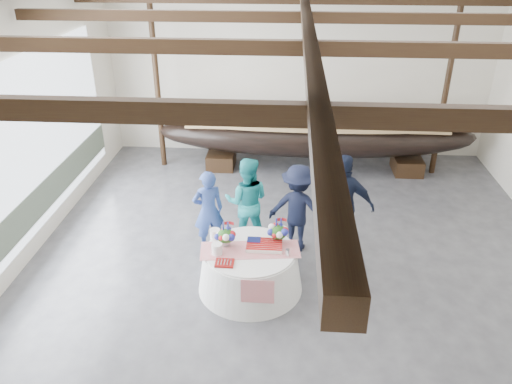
{
  "coord_description": "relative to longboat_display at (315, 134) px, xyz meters",
  "views": [
    {
      "loc": [
        -0.2,
        -7.13,
        5.46
      ],
      "look_at": [
        -0.79,
        1.2,
        1.14
      ],
      "focal_mm": 35.0,
      "sensor_mm": 36.0,
      "label": 1
    }
  ],
  "objects": [
    {
      "name": "ceiling",
      "position": [
        -0.45,
        -4.83,
        3.54
      ],
      "size": [
        10.0,
        12.0,
        0.01
      ],
      "primitive_type": "cube",
      "color": "white",
      "rests_on": "wall_back"
    },
    {
      "name": "floor",
      "position": [
        -0.45,
        -4.83,
        -0.96
      ],
      "size": [
        10.0,
        12.0,
        0.01
      ],
      "primitive_type": "cube",
      "color": "#3D3D42",
      "rests_on": "ground"
    },
    {
      "name": "wall_back",
      "position": [
        -0.45,
        1.17,
        1.29
      ],
      "size": [
        10.0,
        0.02,
        4.5
      ],
      "primitive_type": "cube",
      "color": "silver",
      "rests_on": "ground"
    },
    {
      "name": "guest_man_right",
      "position": [
        0.39,
        -3.75,
        0.03
      ],
      "size": [
        1.24,
        0.73,
        1.98
      ],
      "primitive_type": "imported",
      "rotation": [
        0.0,
        0.0,
        2.92
      ],
      "color": "black",
      "rests_on": "ground"
    },
    {
      "name": "guest_man_left",
      "position": [
        -0.44,
        -3.72,
        -0.09
      ],
      "size": [
        1.24,
        0.86,
        1.75
      ],
      "primitive_type": "imported",
      "rotation": [
        0.0,
        0.0,
        2.94
      ],
      "color": "black",
      "rests_on": "ground"
    },
    {
      "name": "open_bay",
      "position": [
        -5.39,
        -3.83,
        0.87
      ],
      "size": [
        0.03,
        7.0,
        3.2
      ],
      "color": "silver",
      "rests_on": "ground"
    },
    {
      "name": "guest_woman_teal",
      "position": [
        -1.41,
        -3.56,
        -0.07
      ],
      "size": [
        0.87,
        0.68,
        1.79
      ],
      "primitive_type": "imported",
      "rotation": [
        0.0,
        0.0,
        3.14
      ],
      "color": "teal",
      "rests_on": "ground"
    },
    {
      "name": "banquet_table",
      "position": [
        -1.23,
        -5.03,
        -0.58
      ],
      "size": [
        1.79,
        1.79,
        0.77
      ],
      "color": "white",
      "rests_on": "ground"
    },
    {
      "name": "guest_woman_blue",
      "position": [
        -2.12,
        -3.84,
        -0.14
      ],
      "size": [
        0.7,
        0.59,
        1.63
      ],
      "primitive_type": "imported",
      "rotation": [
        0.0,
        0.0,
        3.54
      ],
      "color": "navy",
      "rests_on": "ground"
    },
    {
      "name": "tabletop_items",
      "position": [
        -1.25,
        -4.9,
        -0.04
      ],
      "size": [
        1.71,
        0.96,
        0.4
      ],
      "color": "red",
      "rests_on": "banquet_table"
    },
    {
      "name": "longboat_display",
      "position": [
        0.0,
        0.0,
        0.0
      ],
      "size": [
        8.02,
        1.6,
        1.5
      ],
      "color": "black",
      "rests_on": "ground"
    },
    {
      "name": "pavilion_structure",
      "position": [
        -0.45,
        -4.0,
        3.04
      ],
      "size": [
        9.8,
        11.76,
        4.5
      ],
      "color": "black",
      "rests_on": "ground"
    }
  ]
}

